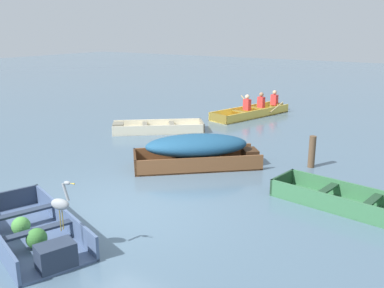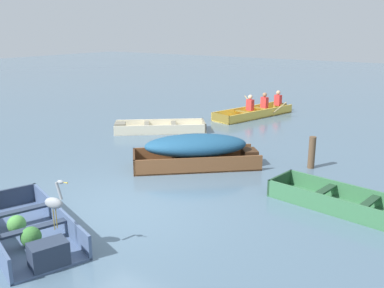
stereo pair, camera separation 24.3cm
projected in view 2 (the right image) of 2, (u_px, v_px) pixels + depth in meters
ground_plane at (120, 210)px, 8.44m from camera, size 80.00×80.00×0.00m
dinghy_slate_blue_foreground at (28, 232)px, 7.21m from camera, size 3.06×2.09×0.41m
skiff_wooden_brown_near_moored at (197, 148)px, 10.93m from camera, size 3.13×2.98×0.85m
skiff_green_mid_moored at (352, 205)px, 8.34m from camera, size 3.11×1.36×0.37m
skiff_cream_far_moored at (156, 128)px, 14.71m from camera, size 3.03×2.76×0.33m
rowboat_yellow_with_crew at (258, 111)px, 17.32m from camera, size 2.19×3.87×0.90m
heron_on_dinghy at (54, 202)px, 6.62m from camera, size 0.46×0.21×0.84m
mooring_post at (312, 152)px, 10.83m from camera, size 0.17×0.17×0.82m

